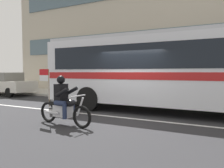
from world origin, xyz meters
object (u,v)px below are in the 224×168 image
(parked_hatchback_downstreet, at_px, (6,83))
(fire_hydrant, at_px, (199,95))
(motorcycle_with_rider, at_px, (63,104))
(transit_bus, at_px, (178,67))

(parked_hatchback_downstreet, height_order, fire_hydrant, parked_hatchback_downstreet)
(motorcycle_with_rider, distance_m, fire_hydrant, 7.06)
(parked_hatchback_downstreet, bearing_deg, transit_bus, -6.47)
(transit_bus, bearing_deg, parked_hatchback_downstreet, 173.53)
(parked_hatchback_downstreet, xyz_separation_m, fire_hydrant, (12.91, 1.08, -0.33))
(transit_bus, bearing_deg, motorcycle_with_rider, -129.31)
(parked_hatchback_downstreet, bearing_deg, fire_hydrant, 4.78)
(motorcycle_with_rider, relative_size, parked_hatchback_downstreet, 0.49)
(transit_bus, xyz_separation_m, fire_hydrant, (0.66, 2.47, -1.36))
(motorcycle_with_rider, xyz_separation_m, fire_hydrant, (3.61, 6.06, -0.15))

